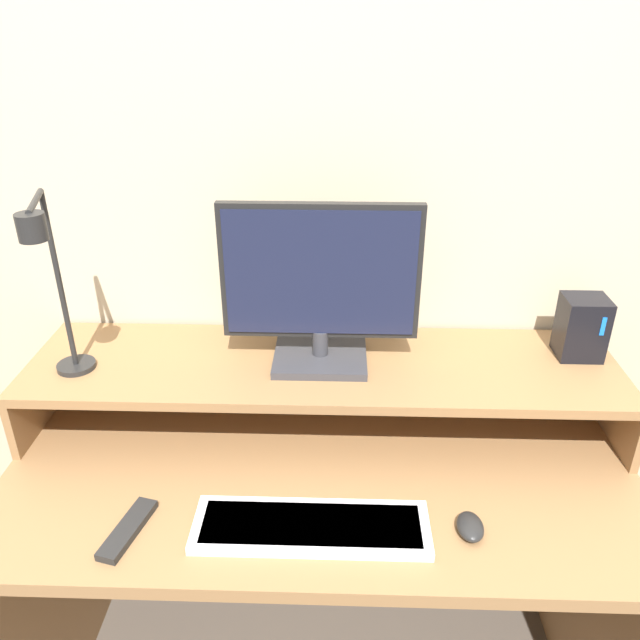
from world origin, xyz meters
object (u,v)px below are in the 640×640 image
object	(u,v)px
mouse	(470,527)
router_dock	(582,327)
remote_control	(128,529)
monitor	(320,287)
keyboard	(311,527)
desk_lamp	(52,282)

from	to	relation	value
mouse	router_dock	bearing A→B (deg)	53.17
remote_control	monitor	bearing A→B (deg)	47.61
keyboard	router_dock	bearing A→B (deg)	34.32
mouse	remote_control	xyz separation A→B (m)	(-0.65, -0.02, -0.01)
mouse	remote_control	world-z (taller)	mouse
remote_control	router_dock	bearing A→B (deg)	24.28
keyboard	mouse	size ratio (longest dim) A/B	5.88
router_dock	mouse	world-z (taller)	router_dock
monitor	router_dock	distance (m)	0.61
desk_lamp	keyboard	xyz separation A→B (m)	(0.53, -0.25, -0.39)
remote_control	desk_lamp	bearing A→B (deg)	124.30
router_dock	keyboard	world-z (taller)	router_dock
desk_lamp	mouse	bearing A→B (deg)	-16.10
monitor	desk_lamp	world-z (taller)	desk_lamp
keyboard	remote_control	size ratio (longest dim) A/B	2.81
router_dock	keyboard	xyz separation A→B (m)	(-0.61, -0.41, -0.22)
mouse	monitor	bearing A→B (deg)	129.16
keyboard	mouse	distance (m)	0.30
monitor	router_dock	world-z (taller)	monitor
router_dock	desk_lamp	bearing A→B (deg)	-171.51
monitor	keyboard	bearing A→B (deg)	-90.81
desk_lamp	keyboard	size ratio (longest dim) A/B	0.92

